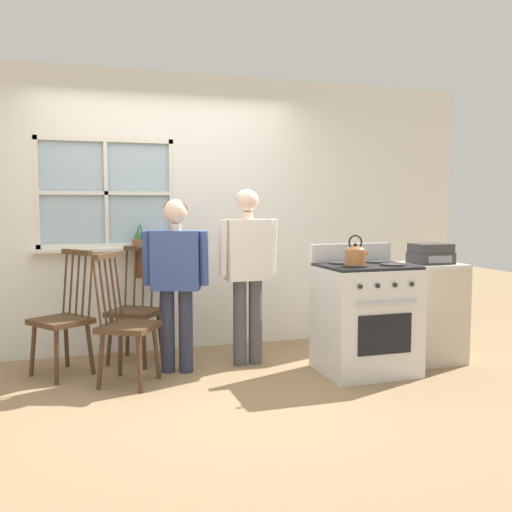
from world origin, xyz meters
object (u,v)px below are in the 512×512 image
(person_teen_center, at_px, (248,260))
(stove, at_px, (365,317))
(person_elderly_left, at_px, (176,268))
(stereo, at_px, (431,254))
(side_counter, at_px, (428,312))
(handbag, at_px, (148,264))
(chair_center_cluster, at_px, (63,320))
(chair_by_window, at_px, (136,311))
(chair_near_wall, at_px, (126,326))
(kettle, at_px, (355,255))
(potted_plant, at_px, (140,239))

(person_teen_center, xyz_separation_m, stove, (0.89, -0.53, -0.47))
(person_elderly_left, bearing_deg, stereo, 9.80)
(side_counter, bearing_deg, person_teen_center, 166.54)
(handbag, bearing_deg, side_counter, -21.71)
(person_elderly_left, bearing_deg, chair_center_cluster, -173.72)
(person_elderly_left, height_order, stereo, person_elderly_left)
(chair_by_window, distance_m, chair_near_wall, 0.65)
(person_elderly_left, bearing_deg, kettle, -5.41)
(potted_plant, height_order, side_counter, potted_plant)
(chair_by_window, relative_size, handbag, 3.42)
(chair_by_window, relative_size, stove, 0.97)
(chair_near_wall, xyz_separation_m, chair_center_cluster, (-0.48, 0.41, 0.00))
(chair_near_wall, bearing_deg, stereo, -63.34)
(chair_by_window, xyz_separation_m, person_teen_center, (0.94, -0.38, 0.47))
(chair_near_wall, bearing_deg, kettle, -72.87)
(chair_center_cluster, bearing_deg, person_elderly_left, 42.52)
(chair_center_cluster, bearing_deg, handbag, 84.16)
(chair_near_wall, xyz_separation_m, person_elderly_left, (0.44, 0.20, 0.43))
(stove, bearing_deg, stereo, 9.84)
(chair_center_cluster, xyz_separation_m, stereo, (3.17, -0.56, 0.52))
(person_elderly_left, xyz_separation_m, stereo, (2.25, -0.36, 0.09))
(handbag, height_order, side_counter, handbag)
(stove, bearing_deg, chair_by_window, 153.47)
(chair_center_cluster, xyz_separation_m, kettle, (2.28, -0.82, 0.56))
(person_teen_center, bearing_deg, stereo, -16.36)
(chair_center_cluster, xyz_separation_m, stove, (2.45, -0.69, 0.01))
(chair_by_window, distance_m, handbag, 0.47)
(chair_near_wall, height_order, kettle, kettle)
(potted_plant, bearing_deg, stove, -34.74)
(chair_near_wall, distance_m, chair_center_cluster, 0.63)
(chair_by_window, height_order, person_elderly_left, person_elderly_left)
(kettle, xyz_separation_m, stereo, (0.89, 0.26, -0.04))
(chair_center_cluster, xyz_separation_m, person_teen_center, (1.56, -0.16, 0.47))
(stove, bearing_deg, kettle, -142.65)
(chair_by_window, xyz_separation_m, kettle, (1.66, -1.04, 0.56))
(kettle, relative_size, stereo, 0.73)
(chair_by_window, height_order, side_counter, chair_by_window)
(chair_near_wall, xyz_separation_m, handbag, (0.27, 0.83, 0.41))
(potted_plant, height_order, stereo, potted_plant)
(person_elderly_left, relative_size, kettle, 5.97)
(chair_center_cluster, relative_size, person_elderly_left, 0.71)
(person_teen_center, xyz_separation_m, side_counter, (1.60, -0.38, -0.49))
(person_teen_center, xyz_separation_m, stereo, (1.60, -0.40, 0.05))
(stove, height_order, potted_plant, potted_plant)
(person_elderly_left, height_order, kettle, person_elderly_left)
(chair_near_wall, height_order, handbag, same)
(potted_plant, bearing_deg, person_teen_center, -38.46)
(kettle, bearing_deg, potted_plant, 139.57)
(person_teen_center, xyz_separation_m, handbag, (-0.81, 0.58, -0.06))
(potted_plant, bearing_deg, side_counter, -23.45)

